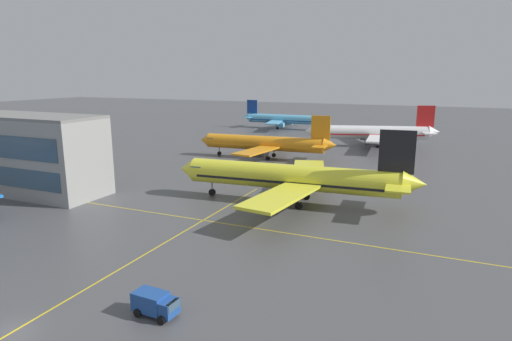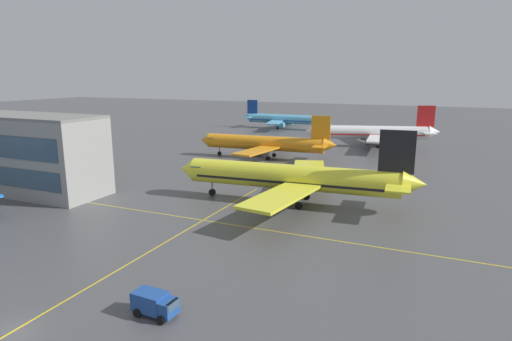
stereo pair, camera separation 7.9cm
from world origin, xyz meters
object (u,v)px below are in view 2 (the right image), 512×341
airliner_far_right_stand (283,119)px  service_truck_catering (155,303)px  airliner_second_row (294,178)px  airliner_third_row (266,143)px  airliner_far_left_stand (372,133)px

airliner_far_right_stand → service_truck_catering: size_ratio=8.42×
airliner_second_row → airliner_far_right_stand: 103.40m
airliner_far_right_stand → service_truck_catering: airliner_far_right_stand is taller
airliner_third_row → service_truck_catering: 75.11m
service_truck_catering → airliner_third_row: bearing=105.1°
airliner_second_row → airliner_third_row: (-19.51, 34.95, -0.53)m
airliner_far_left_stand → service_truck_catering: airliner_far_left_stand is taller
airliner_second_row → airliner_third_row: size_ratio=1.13×
airliner_third_row → airliner_far_left_stand: (21.62, 30.17, 0.31)m
airliner_far_left_stand → airliner_third_row: bearing=-125.6°
airliner_third_row → airliner_far_right_stand: (-18.10, 61.37, -0.12)m
service_truck_catering → airliner_far_left_stand: bearing=88.8°
service_truck_catering → airliner_far_right_stand: bearing=105.7°
airliner_second_row → airliner_far_right_stand: bearing=111.3°
airliner_second_row → airliner_third_row: airliner_second_row is taller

